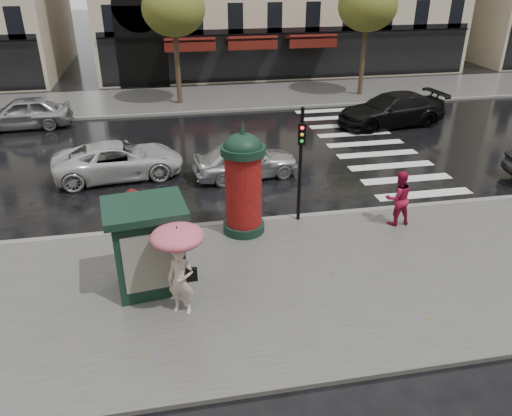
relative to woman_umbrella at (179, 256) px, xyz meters
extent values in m
plane|color=black|center=(2.96, 1.20, -1.65)|extent=(160.00, 160.00, 0.00)
cube|color=#474744|center=(2.96, 0.70, -1.59)|extent=(90.00, 7.00, 0.12)
cube|color=#474744|center=(2.96, 20.20, -1.59)|extent=(90.00, 6.00, 0.12)
cube|color=slate|center=(2.96, 4.20, -1.58)|extent=(90.00, 0.25, 0.14)
cube|color=slate|center=(2.96, 17.20, -1.58)|extent=(90.00, 0.25, 0.14)
cube|color=silver|center=(8.96, 10.80, -1.65)|extent=(3.60, 11.75, 0.01)
cylinder|color=#38281C|center=(0.96, 19.20, 0.95)|extent=(0.28, 0.28, 5.20)
ellipsoid|color=#3D5E1D|center=(0.96, 19.20, 3.55)|extent=(3.40, 3.40, 2.89)
cylinder|color=#38281C|center=(11.96, 19.20, 0.95)|extent=(0.28, 0.28, 5.20)
ellipsoid|color=#3D5E1D|center=(11.96, 19.20, 3.55)|extent=(3.40, 3.40, 2.89)
imported|color=beige|center=(0.00, 0.00, -0.66)|extent=(0.75, 0.64, 1.74)
cylinder|color=black|center=(0.00, 0.00, -0.08)|extent=(0.02, 0.02, 1.10)
ellipsoid|color=#E02A7F|center=(0.00, 0.00, 0.50)|extent=(1.21, 1.21, 0.42)
cone|color=black|center=(0.00, 0.00, 0.75)|extent=(0.04, 0.04, 0.09)
cube|color=black|center=(0.25, -0.07, -0.49)|extent=(0.26, 0.12, 0.33)
imported|color=#9F1339|center=(6.85, 3.14, -0.65)|extent=(0.89, 0.71, 1.77)
imported|color=#511010|center=(-1.13, 3.42, -0.67)|extent=(0.95, 0.75, 1.72)
cylinder|color=black|center=(2.07, 3.60, -1.40)|extent=(1.27, 1.27, 0.27)
cylinder|color=maroon|center=(2.07, 3.60, -0.13)|extent=(1.09, 1.09, 2.26)
cylinder|color=black|center=(2.07, 3.60, 1.09)|extent=(1.30, 1.30, 0.23)
ellipsoid|color=black|center=(2.07, 3.60, 1.18)|extent=(1.12, 1.12, 0.79)
cone|color=black|center=(2.07, 3.60, 1.77)|extent=(0.18, 0.18, 0.41)
cylinder|color=black|center=(3.91, 4.00, 0.30)|extent=(0.11, 0.11, 3.66)
cube|color=black|center=(3.86, 3.81, 1.40)|extent=(0.26, 0.22, 0.64)
cube|color=black|center=(-0.72, 1.17, -0.47)|extent=(1.78, 1.52, 2.13)
cube|color=black|center=(-0.72, 1.17, 0.70)|extent=(2.12, 1.86, 0.18)
imported|color=silver|center=(2.90, 8.04, -0.96)|extent=(4.21, 2.09, 1.38)
imported|color=silver|center=(-1.90, 8.96, -0.97)|extent=(5.12, 2.80, 1.36)
imported|color=black|center=(11.25, 13.24, -0.85)|extent=(5.77, 2.95, 1.60)
imported|color=#9A9A9E|center=(-6.89, 16.20, -0.87)|extent=(4.68, 2.12, 1.56)
camera|label=1|loc=(-0.09, -9.69, 6.01)|focal=35.00mm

